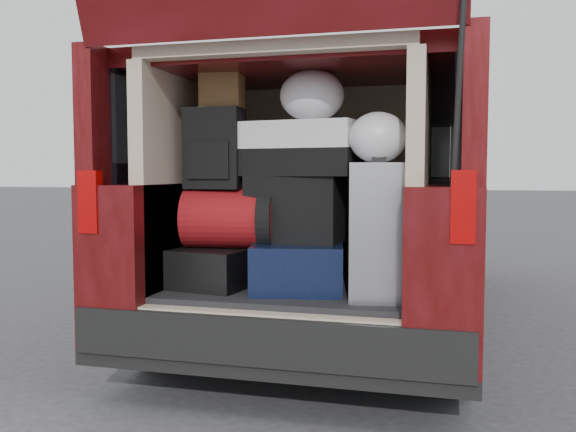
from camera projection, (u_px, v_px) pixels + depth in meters
name	position (u px, v px, depth m)	size (l,w,h in m)	color
ground	(282.00, 401.00, 3.09)	(80.00, 80.00, 0.00)	#343436
minivan	(343.00, 204.00, 4.82)	(1.90, 5.35, 2.77)	black
load_floor	(295.00, 334.00, 3.34)	(1.24, 1.05, 0.55)	black
black_hardshell	(220.00, 266.00, 3.30)	(0.38, 0.52, 0.21)	black
navy_hardshell	(299.00, 265.00, 3.20)	(0.46, 0.56, 0.24)	black
silver_roller	(378.00, 230.00, 2.98)	(0.27, 0.44, 0.66)	white
red_duffel	(230.00, 218.00, 3.26)	(0.48, 0.32, 0.32)	maroon
black_soft_case	(295.00, 209.00, 3.21)	(0.48, 0.29, 0.35)	black
backpack	(215.00, 149.00, 3.25)	(0.30, 0.18, 0.43)	black
twotone_duffel	(299.00, 149.00, 3.19)	(0.63, 0.32, 0.28)	silver
grocery_sack_lower	(222.00, 90.00, 3.25)	(0.21, 0.17, 0.19)	brown
plastic_bag_center	(312.00, 96.00, 3.15)	(0.34, 0.31, 0.27)	white
plastic_bag_right	(378.00, 138.00, 2.93)	(0.28, 0.26, 0.25)	white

